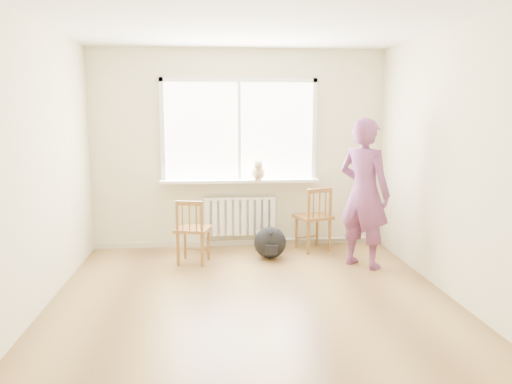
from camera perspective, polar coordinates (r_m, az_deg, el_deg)
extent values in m
plane|color=#9D7740|center=(4.95, -0.23, -12.82)|extent=(4.50, 4.50, 0.00)
plane|color=white|center=(4.68, -0.26, 19.61)|extent=(4.50, 4.50, 0.00)
cube|color=beige|center=(6.86, -1.93, 4.89)|extent=(4.00, 0.01, 2.70)
cube|color=white|center=(6.82, -1.93, 6.97)|extent=(2.00, 0.02, 1.30)
cube|color=white|center=(6.81, -1.95, 12.69)|extent=(2.12, 0.05, 0.06)
cube|color=white|center=(6.82, -10.66, 6.83)|extent=(0.06, 0.05, 1.42)
cube|color=white|center=(6.94, 6.66, 6.95)|extent=(0.06, 0.05, 1.42)
cube|color=white|center=(6.80, -1.92, 6.97)|extent=(0.04, 0.05, 1.30)
cube|color=white|center=(6.79, -1.86, 1.29)|extent=(2.15, 0.22, 0.04)
cube|color=white|center=(6.93, -1.87, -2.78)|extent=(1.00, 0.02, 0.55)
cube|color=white|center=(6.89, -1.84, -2.87)|extent=(1.00, 0.10, 0.51)
cube|color=white|center=(6.84, -1.85, -0.74)|extent=(1.00, 0.12, 0.03)
cylinder|color=silver|center=(7.19, 8.20, -5.28)|extent=(1.40, 0.04, 0.04)
cube|color=beige|center=(7.06, -1.87, -5.79)|extent=(4.00, 0.03, 0.08)
cube|color=olive|center=(6.21, -7.20, -4.23)|extent=(0.48, 0.46, 0.04)
cylinder|color=olive|center=(6.36, -5.47, -5.85)|extent=(0.03, 0.03, 0.43)
cylinder|color=olive|center=(6.44, -8.11, -5.72)|extent=(0.03, 0.03, 0.43)
cylinder|color=olive|center=(6.08, -6.16, -6.57)|extent=(0.03, 0.03, 0.43)
cylinder|color=olive|center=(6.16, -8.91, -6.42)|extent=(0.03, 0.03, 0.43)
cylinder|color=olive|center=(6.03, -6.19, -4.83)|extent=(0.04, 0.04, 0.81)
cylinder|color=olive|center=(6.11, -8.96, -4.70)|extent=(0.04, 0.04, 0.81)
cube|color=olive|center=(5.99, -7.66, -1.28)|extent=(0.32, 0.11, 0.05)
cylinder|color=olive|center=(6.00, -6.84, -2.91)|extent=(0.02, 0.02, 0.32)
cylinder|color=olive|center=(6.03, -7.62, -2.88)|extent=(0.02, 0.02, 0.32)
cylinder|color=olive|center=(6.05, -8.40, -2.85)|extent=(0.02, 0.02, 0.32)
cube|color=olive|center=(6.76, 6.54, -2.83)|extent=(0.54, 0.52, 0.04)
cylinder|color=olive|center=(7.03, 7.00, -4.31)|extent=(0.04, 0.04, 0.46)
cylinder|color=olive|center=(6.87, 4.63, -4.58)|extent=(0.04, 0.04, 0.46)
cylinder|color=olive|center=(6.75, 8.41, -4.88)|extent=(0.04, 0.04, 0.46)
cylinder|color=olive|center=(6.59, 5.97, -5.18)|extent=(0.04, 0.04, 0.46)
cylinder|color=olive|center=(6.71, 8.45, -3.18)|extent=(0.04, 0.04, 0.87)
cylinder|color=olive|center=(6.54, 6.00, -3.44)|extent=(0.04, 0.04, 0.87)
cube|color=olive|center=(6.55, 7.31, 0.15)|extent=(0.35, 0.14, 0.06)
cylinder|color=olive|center=(6.63, 7.96, -1.38)|extent=(0.02, 0.02, 0.35)
cylinder|color=olive|center=(6.58, 7.28, -1.44)|extent=(0.02, 0.02, 0.35)
cylinder|color=olive|center=(6.54, 6.58, -1.50)|extent=(0.02, 0.02, 0.35)
imported|color=#BA3E68|center=(6.07, 12.25, -0.15)|extent=(0.76, 0.77, 1.79)
ellipsoid|color=beige|center=(6.72, 0.22, 2.31)|extent=(0.21, 0.30, 0.21)
sphere|color=beige|center=(6.57, 0.26, 3.09)|extent=(0.12, 0.12, 0.12)
cone|color=beige|center=(6.57, -0.01, 3.60)|extent=(0.04, 0.04, 0.05)
cone|color=beige|center=(6.57, 0.55, 3.60)|extent=(0.04, 0.04, 0.05)
cylinder|color=beige|center=(6.88, 0.17, 1.92)|extent=(0.04, 0.19, 0.03)
cylinder|color=beige|center=(6.62, -0.02, 1.74)|extent=(0.03, 0.03, 0.11)
cylinder|color=beige|center=(6.63, 0.53, 1.74)|extent=(0.03, 0.03, 0.11)
ellipsoid|color=black|center=(6.40, 1.62, -5.80)|extent=(0.46, 0.38, 0.41)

